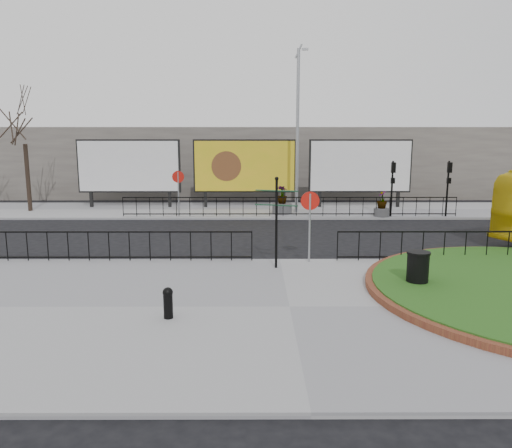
{
  "coord_description": "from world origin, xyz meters",
  "views": [
    {
      "loc": [
        -0.91,
        -17.33,
        4.52
      ],
      "look_at": [
        -0.85,
        0.91,
        1.23
      ],
      "focal_mm": 35.0,
      "sensor_mm": 36.0,
      "label": 1
    }
  ],
  "objects_px": {
    "fingerpost_sign": "(276,213)",
    "bollard": "(168,301)",
    "billboard_mid": "(245,166)",
    "planter_b": "(282,204)",
    "planter_c": "(382,206)",
    "litter_bin": "(418,270)",
    "lamp_post": "(298,129)"
  },
  "relations": [
    {
      "from": "billboard_mid",
      "to": "planter_b",
      "type": "relative_size",
      "value": 3.91
    },
    {
      "from": "planter_c",
      "to": "billboard_mid",
      "type": "bearing_deg",
      "value": 154.53
    },
    {
      "from": "lamp_post",
      "to": "bollard",
      "type": "xyz_separation_m",
      "value": [
        -4.51,
        -16.81,
        -4.28
      ]
    },
    {
      "from": "lamp_post",
      "to": "planter_c",
      "type": "relative_size",
      "value": 6.59
    },
    {
      "from": "fingerpost_sign",
      "to": "litter_bin",
      "type": "height_order",
      "value": "fingerpost_sign"
    },
    {
      "from": "lamp_post",
      "to": "bollard",
      "type": "bearing_deg",
      "value": -105.01
    },
    {
      "from": "billboard_mid",
      "to": "planter_c",
      "type": "relative_size",
      "value": 4.42
    },
    {
      "from": "fingerpost_sign",
      "to": "bollard",
      "type": "bearing_deg",
      "value": -103.13
    },
    {
      "from": "lamp_post",
      "to": "planter_b",
      "type": "bearing_deg",
      "value": -144.49
    },
    {
      "from": "billboard_mid",
      "to": "bollard",
      "type": "distance_m",
      "value": 18.95
    },
    {
      "from": "planter_b",
      "to": "planter_c",
      "type": "distance_m",
      "value": 5.44
    },
    {
      "from": "fingerpost_sign",
      "to": "planter_c",
      "type": "height_order",
      "value": "fingerpost_sign"
    },
    {
      "from": "billboard_mid",
      "to": "lamp_post",
      "type": "distance_m",
      "value": 4.23
    },
    {
      "from": "litter_bin",
      "to": "planter_b",
      "type": "relative_size",
      "value": 0.69
    },
    {
      "from": "lamp_post",
      "to": "fingerpost_sign",
      "type": "height_order",
      "value": "lamp_post"
    },
    {
      "from": "bollard",
      "to": "litter_bin",
      "type": "bearing_deg",
      "value": 18.79
    },
    {
      "from": "fingerpost_sign",
      "to": "planter_b",
      "type": "height_order",
      "value": "fingerpost_sign"
    },
    {
      "from": "bollard",
      "to": "planter_c",
      "type": "bearing_deg",
      "value": 59.38
    },
    {
      "from": "planter_c",
      "to": "litter_bin",
      "type": "bearing_deg",
      "value": -99.76
    },
    {
      "from": "fingerpost_sign",
      "to": "litter_bin",
      "type": "distance_m",
      "value": 4.78
    },
    {
      "from": "lamp_post",
      "to": "planter_c",
      "type": "bearing_deg",
      "value": -19.6
    },
    {
      "from": "bollard",
      "to": "planter_c",
      "type": "distance_m",
      "value": 17.67
    },
    {
      "from": "billboard_mid",
      "to": "planter_b",
      "type": "height_order",
      "value": "billboard_mid"
    },
    {
      "from": "bollard",
      "to": "planter_b",
      "type": "xyz_separation_m",
      "value": [
        3.65,
        16.19,
        0.12
      ]
    },
    {
      "from": "lamp_post",
      "to": "bollard",
      "type": "height_order",
      "value": "lamp_post"
    },
    {
      "from": "billboard_mid",
      "to": "planter_c",
      "type": "distance_m",
      "value": 8.53
    },
    {
      "from": "planter_b",
      "to": "planter_c",
      "type": "height_order",
      "value": "planter_b"
    },
    {
      "from": "bollard",
      "to": "planter_c",
      "type": "height_order",
      "value": "planter_c"
    },
    {
      "from": "fingerpost_sign",
      "to": "litter_bin",
      "type": "bearing_deg",
      "value": -12.38
    },
    {
      "from": "bollard",
      "to": "litter_bin",
      "type": "height_order",
      "value": "litter_bin"
    },
    {
      "from": "fingerpost_sign",
      "to": "bollard",
      "type": "distance_m",
      "value": 5.61
    },
    {
      "from": "billboard_mid",
      "to": "fingerpost_sign",
      "type": "xyz_separation_m",
      "value": [
        1.31,
        -14.14,
        -0.64
      ]
    }
  ]
}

